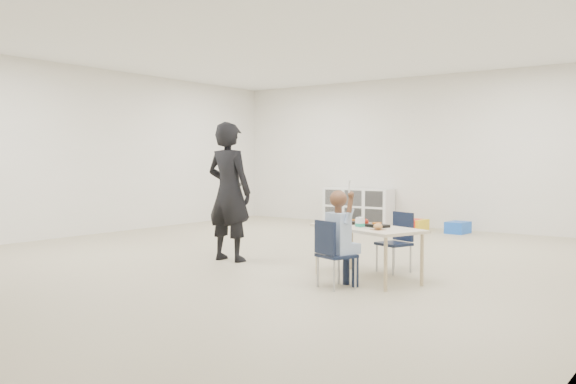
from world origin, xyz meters
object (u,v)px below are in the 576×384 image
Objects in this scene: cubby_shelf at (358,206)px; chair_near at (337,254)px; table at (367,253)px; adult at (229,192)px; child at (337,234)px.

chair_near is at bearing -62.22° from cubby_shelf.
chair_near reaches higher than table.
child is at bearing 160.13° from adult.
chair_near is at bearing 160.13° from adult.
cubby_shelf is at bearing 137.74° from child.
child is 6.01m from cubby_shelf.
chair_near is 0.19m from child.
child is (-0.04, -0.54, 0.24)m from table.
child is at bearing -62.22° from cubby_shelf.
child is at bearing 0.00° from chair_near.
chair_near is 0.63× the size of child.
adult is (-1.93, 0.59, 0.53)m from chair_near.
table is 2.05m from adult.
adult is at bearing -176.96° from child.
cubby_shelf is (-2.80, 5.32, -0.18)m from child.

